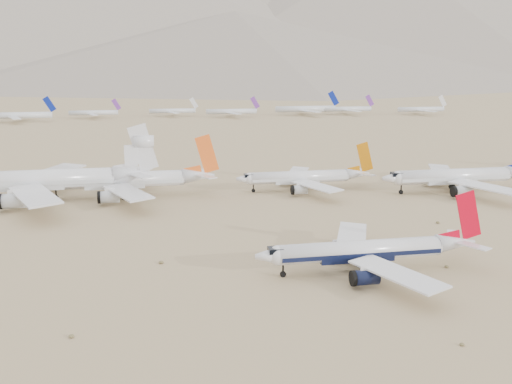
% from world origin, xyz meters
% --- Properties ---
extents(ground, '(7000.00, 7000.00, 0.00)m').
position_xyz_m(ground, '(0.00, 0.00, 0.00)').
color(ground, '#947D56').
rests_on(ground, ground).
extents(main_airliner, '(42.90, 41.90, 15.14)m').
position_xyz_m(main_airliner, '(8.82, 2.77, 4.16)').
color(main_airliner, silver).
rests_on(main_airliner, ground).
extents(row2_navy_widebody, '(48.76, 47.68, 17.35)m').
position_xyz_m(row2_navy_widebody, '(62.10, 62.80, 4.84)').
color(row2_navy_widebody, silver).
rests_on(row2_navy_widebody, ground).
extents(row2_gold_tail, '(41.63, 40.71, 14.82)m').
position_xyz_m(row2_gold_tail, '(15.60, 73.60, 4.14)').
color(row2_gold_tail, silver).
rests_on(row2_gold_tail, ground).
extents(row2_orange_tail, '(51.29, 50.17, 18.29)m').
position_xyz_m(row2_orange_tail, '(-38.83, 74.29, 5.13)').
color(row2_orange_tail, silver).
rests_on(row2_orange_tail, ground).
extents(row2_white_trijet, '(61.99, 60.59, 21.97)m').
position_xyz_m(row2_white_trijet, '(-61.83, 74.27, 6.36)').
color(row2_white_trijet, silver).
rests_on(row2_white_trijet, ground).
extents(distant_storage_row, '(462.50, 60.12, 15.76)m').
position_xyz_m(distant_storage_row, '(-28.57, 319.23, 4.39)').
color(distant_storage_row, silver).
rests_on(distant_storage_row, ground).
extents(mountain_range, '(7354.00, 3024.00, 470.00)m').
position_xyz_m(mountain_range, '(70.18, 1648.01, 190.32)').
color(mountain_range, slate).
rests_on(mountain_range, ground).
extents(foothills, '(4637.50, 1395.00, 155.00)m').
position_xyz_m(foothills, '(526.68, 1100.00, 67.15)').
color(foothills, slate).
rests_on(foothills, ground).
extents(desert_scrub, '(206.06, 121.67, 0.63)m').
position_xyz_m(desert_scrub, '(-30.36, -24.48, 0.29)').
color(desert_scrub, brown).
rests_on(desert_scrub, ground).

